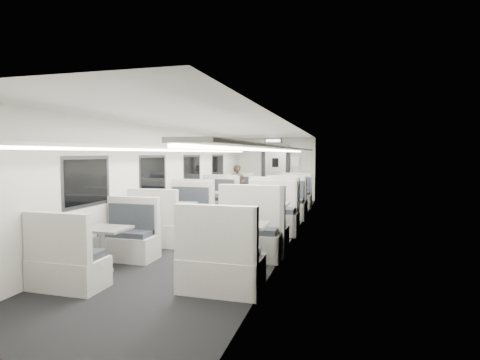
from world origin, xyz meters
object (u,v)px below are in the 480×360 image
Objects in this scene: booth_left_d at (102,249)px; passenger at (238,186)px; booth_left_a at (232,197)px; booth_left_b at (207,206)px; booth_left_c at (175,219)px; booth_right_a at (292,199)px; exit_sign at (273,141)px; vestibule_door at (275,173)px; booth_right_b at (281,209)px; booth_right_d at (238,247)px; booth_right_c at (264,222)px.

passenger is at bearing 88.34° from booth_left_d.
booth_left_a is 2.30m from booth_left_b.
booth_left_c is at bearing -111.61° from passenger.
booth_right_a is 3.45× the size of exit_sign.
booth_left_a is at bearing -111.22° from vestibule_door.
booth_right_b is (2.00, 1.99, 0.02)m from booth_left_c.
booth_right_b is at bearing -1.49° from booth_left_b.
booth_right_b is (2.00, -2.35, 0.02)m from booth_left_a.
booth_right_d is at bearing -63.89° from booth_left_b.
exit_sign is (-1.00, 8.47, 1.89)m from booth_right_d.
passenger is at bearing 87.37° from booth_left_c.
booth_right_b is at bearing 66.27° from booth_left_d.
booth_right_a is (2.00, -0.05, 0.01)m from booth_left_a.
exit_sign is at bearing 115.09° from booth_right_a.
booth_right_d is (2.00, -6.38, 0.02)m from booth_left_a.
passenger reaches higher than booth_left_b.
booth_left_a is 3.38× the size of exit_sign.
booth_right_a is 1.83m from passenger.
booth_right_c is 6.82m from exit_sign.
booth_left_b is at bearing -90.00° from booth_left_a.
booth_left_b is 1.05× the size of booth_left_c.
booth_left_d is 3.20m from booth_right_c.
booth_right_c is at bearing -1.58° from booth_left_c.
booth_left_d is 0.89× the size of booth_right_b.
booth_left_a reaches higher than booth_left_d.
booth_right_d reaches higher than booth_right_a.
passenger is at bearing -110.98° from exit_sign.
booth_left_c is at bearing -135.11° from booth_right_b.
booth_left_c is 2.82m from booth_right_b.
booth_right_b is 4.03m from booth_right_d.
booth_right_a is (2.00, 6.85, 0.03)m from booth_left_d.
booth_left_c is 6.78m from exit_sign.
exit_sign is at bearing 96.73° from booth_right_d.
passenger is at bearing 112.25° from booth_right_c.
booth_right_a is at bearing -20.54° from passenger.
booth_right_b is 0.94× the size of booth_right_c.
booth_right_c is (0.00, -4.35, 0.04)m from booth_right_a.
booth_left_b is at bearing -101.59° from vestibule_door.
booth_left_d is at bearing -96.35° from exit_sign.
booth_left_b is at bearing 90.00° from booth_left_c.
booth_left_b is 2.00m from booth_right_b.
booth_right_a is 2.31m from booth_right_b.
exit_sign is (1.00, 2.09, 1.91)m from booth_left_a.
exit_sign is at bearing 64.40° from booth_left_a.
booth_right_d is at bearing -72.60° from booth_left_a.
booth_left_d is at bearing -113.73° from booth_right_b.
booth_right_c reaches higher than booth_left_c.
booth_right_a is 6.33m from booth_right_d.
booth_left_a is 6.69m from booth_right_d.
booth_right_a is at bearing 90.00° from booth_right_b.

